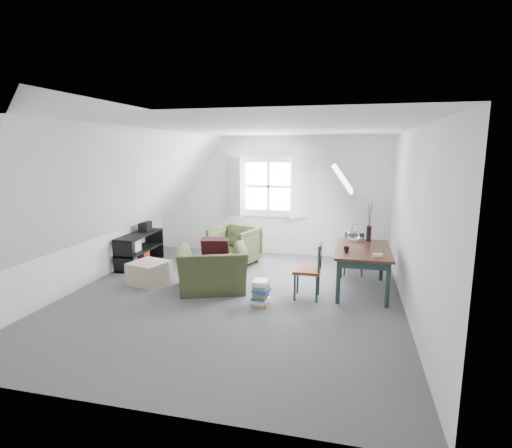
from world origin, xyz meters
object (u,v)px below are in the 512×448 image
(ottoman, at_px, (149,273))
(magazine_stack, at_px, (261,293))
(dining_chair_near, at_px, (309,270))
(media_shelf, at_px, (139,251))
(armchair_near, at_px, (213,290))
(dining_chair_far, at_px, (354,252))
(dining_table, at_px, (363,254))
(armchair_far, at_px, (235,264))

(ottoman, bearing_deg, magazine_stack, -13.62)
(dining_chair_near, bearing_deg, media_shelf, -85.94)
(armchair_near, distance_m, dining_chair_far, 2.61)
(dining_table, xyz_separation_m, magazine_stack, (-1.42, -0.94, -0.42))
(dining_chair_near, bearing_deg, magazine_stack, -35.58)
(armchair_near, xyz_separation_m, dining_chair_far, (2.18, 1.38, 0.41))
(armchair_near, height_order, dining_chair_near, dining_chair_near)
(magazine_stack, bearing_deg, dining_chair_near, 34.34)
(armchair_near, relative_size, dining_chair_near, 1.26)
(ottoman, xyz_separation_m, magazine_stack, (2.04, -0.49, -0.00))
(dining_table, distance_m, magazine_stack, 1.75)
(media_shelf, distance_m, magazine_stack, 3.09)
(armchair_far, height_order, dining_table, dining_table)
(dining_chair_far, bearing_deg, ottoman, 39.79)
(dining_table, distance_m, dining_chair_far, 0.90)
(ottoman, bearing_deg, armchair_near, -3.37)
(ottoman, height_order, dining_chair_near, dining_chair_near)
(armchair_near, relative_size, dining_table, 0.77)
(armchair_far, bearing_deg, media_shelf, -148.50)
(armchair_far, bearing_deg, ottoman, -111.19)
(ottoman, relative_size, dining_chair_near, 0.64)
(dining_chair_far, relative_size, dining_chair_near, 0.93)
(ottoman, relative_size, magazine_stack, 1.51)
(armchair_near, bearing_deg, media_shelf, -48.78)
(dining_table, height_order, media_shelf, dining_table)
(media_shelf, relative_size, magazine_stack, 3.32)
(ottoman, distance_m, media_shelf, 1.17)
(ottoman, height_order, dining_chair_far, dining_chair_far)
(ottoman, bearing_deg, armchair_far, 52.30)
(dining_table, height_order, magazine_stack, dining_table)
(dining_chair_far, bearing_deg, dining_table, 116.56)
(armchair_far, relative_size, dining_table, 0.59)
(ottoman, relative_size, dining_table, 0.39)
(armchair_far, distance_m, dining_chair_near, 2.21)
(dining_chair_far, bearing_deg, armchair_near, 50.66)
(ottoman, distance_m, dining_chair_far, 3.59)
(ottoman, relative_size, dining_chair_far, 0.69)
(dining_table, height_order, dining_chair_near, dining_chair_near)
(armchair_near, distance_m, armchair_far, 1.47)
(dining_chair_near, bearing_deg, armchair_far, -112.18)
(dining_chair_far, xyz_separation_m, magazine_stack, (-1.30, -1.81, -0.23))
(magazine_stack, bearing_deg, armchair_near, 154.27)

